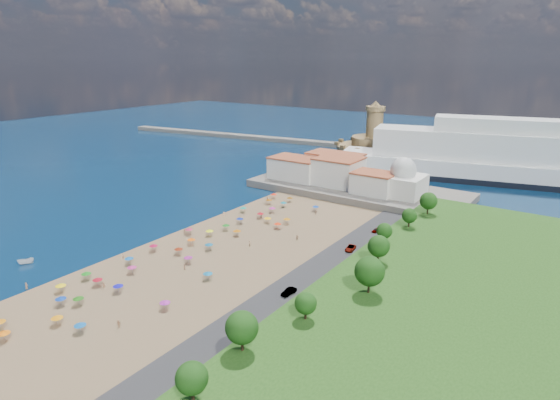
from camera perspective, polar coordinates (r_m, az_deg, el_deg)
The scene contains 13 objects.
ground at distance 146.55m, azimuth -6.91°, elevation -5.09°, with size 700.00×700.00×0.00m, color #071938.
terrace at distance 198.96m, azimuth 9.36°, elevation 1.25°, with size 90.00×36.00×3.00m, color #59544C.
jetty at distance 238.85m, azimuth 8.28°, elevation 3.89°, with size 18.00×70.00×2.40m, color #59544C.
breakwater at distance 328.18m, azimuth -3.59°, elevation 7.64°, with size 200.00×7.00×2.60m, color #59544C.
waterfront_buildings at distance 203.62m, azimuth 6.22°, elevation 3.60°, with size 57.00×29.00×11.00m.
domed_building at distance 187.87m, azimuth 14.70°, elevation 2.34°, with size 16.00×16.00×15.00m.
fortress at distance 264.38m, azimuth 11.29°, elevation 6.23°, with size 40.00×40.00×32.40m.
cruise_ship at distance 236.38m, azimuth 27.16°, elevation 4.33°, with size 162.47×61.61×35.29m.
beach_parasols at distance 140.85m, azimuth -10.59°, elevation -5.26°, with size 32.64×113.69×2.20m.
beachgoers at distance 147.08m, azimuth -7.52°, elevation -4.56°, with size 38.05×93.93×1.89m.
moored_boats at distance 142.62m, azimuth -30.95°, elevation -7.84°, with size 9.26×20.92×1.62m.
parked_cars at distance 133.62m, azimuth 7.32°, elevation -6.72°, with size 3.13×54.65×1.44m.
hillside_trees at distance 109.86m, azimuth 9.42°, elevation -7.19°, with size 15.40×111.02×8.32m.
Camera 1 is at (91.41, -100.47, 55.03)m, focal length 30.00 mm.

